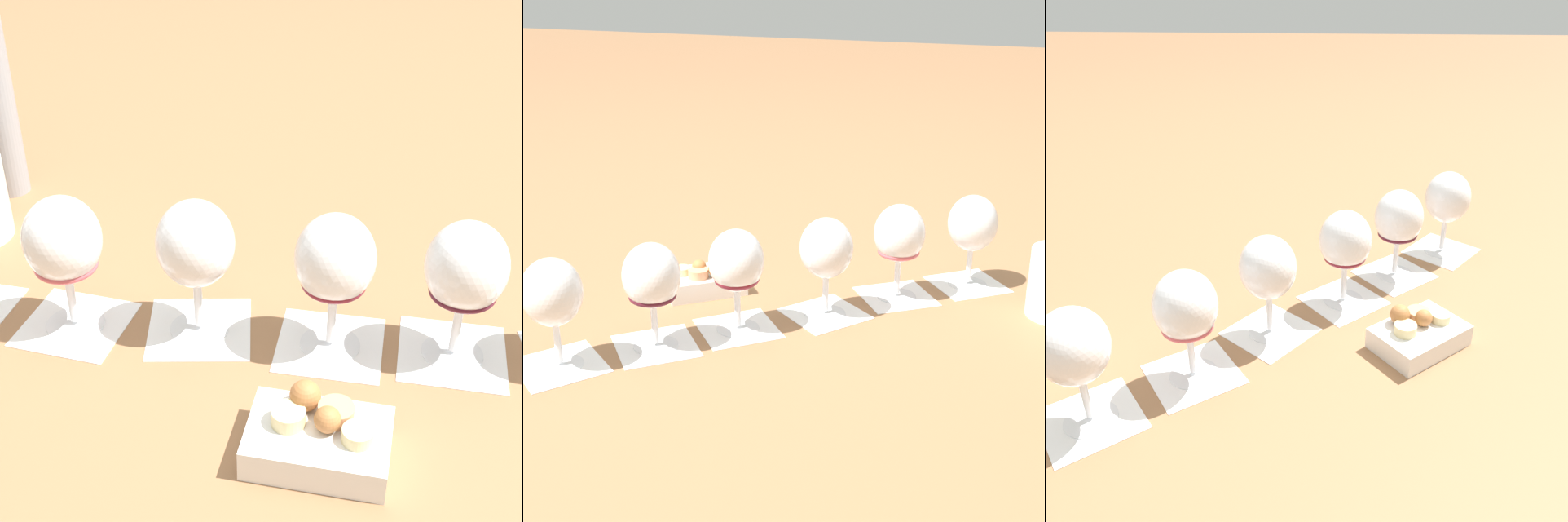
% 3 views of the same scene
% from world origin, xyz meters
% --- Properties ---
extents(ground_plane, '(8.00, 8.00, 0.00)m').
position_xyz_m(ground_plane, '(0.00, 0.00, 0.00)').
color(ground_plane, '#936642').
extents(tasting_card_0, '(0.16, 0.16, 0.00)m').
position_xyz_m(tasting_card_0, '(-0.26, -0.25, 0.00)').
color(tasting_card_0, white).
rests_on(tasting_card_0, ground_plane).
extents(tasting_card_1, '(0.16, 0.16, 0.00)m').
position_xyz_m(tasting_card_1, '(-0.15, -0.15, 0.00)').
color(tasting_card_1, white).
rests_on(tasting_card_1, ground_plane).
extents(tasting_card_2, '(0.16, 0.16, 0.00)m').
position_xyz_m(tasting_card_2, '(-0.05, -0.05, 0.00)').
color(tasting_card_2, white).
rests_on(tasting_card_2, ground_plane).
extents(tasting_card_3, '(0.16, 0.16, 0.00)m').
position_xyz_m(tasting_card_3, '(0.06, 0.05, 0.00)').
color(tasting_card_3, white).
rests_on(tasting_card_3, ground_plane).
extents(tasting_card_4, '(0.16, 0.16, 0.00)m').
position_xyz_m(tasting_card_4, '(0.15, 0.15, 0.00)').
color(tasting_card_4, white).
rests_on(tasting_card_4, ground_plane).
extents(tasting_card_5, '(0.16, 0.16, 0.00)m').
position_xyz_m(tasting_card_5, '(0.25, 0.25, 0.00)').
color(tasting_card_5, white).
rests_on(tasting_card_5, ground_plane).
extents(wine_glass_0, '(0.09, 0.09, 0.16)m').
position_xyz_m(wine_glass_0, '(-0.26, -0.25, 0.11)').
color(wine_glass_0, white).
rests_on(wine_glass_0, tasting_card_0).
extents(wine_glass_1, '(0.09, 0.09, 0.16)m').
position_xyz_m(wine_glass_1, '(-0.15, -0.15, 0.11)').
color(wine_glass_1, white).
rests_on(wine_glass_1, tasting_card_1).
extents(wine_glass_2, '(0.09, 0.09, 0.16)m').
position_xyz_m(wine_glass_2, '(-0.05, -0.05, 0.11)').
color(wine_glass_2, white).
rests_on(wine_glass_2, tasting_card_2).
extents(wine_glass_3, '(0.09, 0.09, 0.16)m').
position_xyz_m(wine_glass_3, '(0.06, 0.05, 0.11)').
color(wine_glass_3, white).
rests_on(wine_glass_3, tasting_card_3).
extents(wine_glass_4, '(0.09, 0.09, 0.16)m').
position_xyz_m(wine_glass_4, '(0.15, 0.15, 0.11)').
color(wine_glass_4, white).
rests_on(wine_glass_4, tasting_card_4).
extents(wine_glass_5, '(0.09, 0.09, 0.16)m').
position_xyz_m(wine_glass_5, '(0.25, 0.25, 0.11)').
color(wine_glass_5, white).
rests_on(wine_glass_5, tasting_card_5).
extents(snack_dish, '(0.16, 0.15, 0.06)m').
position_xyz_m(snack_dish, '(0.17, -0.07, 0.02)').
color(snack_dish, white).
rests_on(snack_dish, ground_plane).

